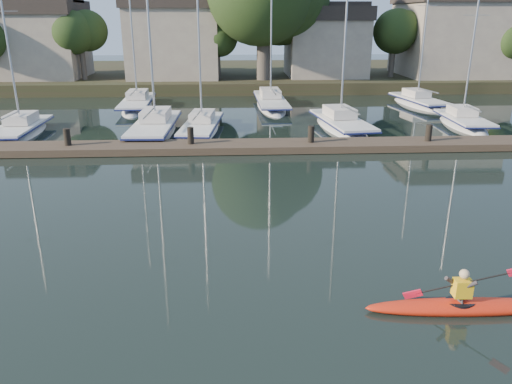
{
  "coord_description": "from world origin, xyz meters",
  "views": [
    {
      "loc": [
        -1.03,
        -10.28,
        6.35
      ],
      "look_at": [
        -0.27,
        4.28,
        1.2
      ],
      "focal_mm": 35.0,
      "sensor_mm": 36.0,
      "label": 1
    }
  ],
  "objects_px": {
    "sailboat_0": "(21,138)",
    "sailboat_2": "(202,134)",
    "dock": "(251,146)",
    "kayak": "(465,304)",
    "sailboat_7": "(418,108)",
    "sailboat_4": "(462,129)",
    "sailboat_3": "(341,132)",
    "sailboat_1": "(156,136)",
    "sailboat_6": "(271,109)",
    "sailboat_5": "(138,110)"
  },
  "relations": [
    {
      "from": "sailboat_0",
      "to": "sailboat_2",
      "type": "distance_m",
      "value": 10.2
    },
    {
      "from": "dock",
      "to": "kayak",
      "type": "bearing_deg",
      "value": -73.94
    },
    {
      "from": "kayak",
      "to": "sailboat_7",
      "type": "distance_m",
      "value": 28.78
    },
    {
      "from": "sailboat_0",
      "to": "sailboat_4",
      "type": "xyz_separation_m",
      "value": [
        26.12,
        1.15,
        0.01
      ]
    },
    {
      "from": "sailboat_3",
      "to": "sailboat_7",
      "type": "relative_size",
      "value": 1.08
    },
    {
      "from": "sailboat_2",
      "to": "kayak",
      "type": "bearing_deg",
      "value": -64.47
    },
    {
      "from": "kayak",
      "to": "sailboat_1",
      "type": "height_order",
      "value": "sailboat_1"
    },
    {
      "from": "sailboat_0",
      "to": "sailboat_6",
      "type": "xyz_separation_m",
      "value": [
        14.92,
        8.78,
        0.0
      ]
    },
    {
      "from": "sailboat_3",
      "to": "sailboat_6",
      "type": "relative_size",
      "value": 0.83
    },
    {
      "from": "sailboat_3",
      "to": "sailboat_6",
      "type": "distance_m",
      "value": 8.86
    },
    {
      "from": "sailboat_5",
      "to": "sailboat_7",
      "type": "distance_m",
      "value": 20.99
    },
    {
      "from": "kayak",
      "to": "sailboat_2",
      "type": "height_order",
      "value": "sailboat_2"
    },
    {
      "from": "sailboat_3",
      "to": "sailboat_7",
      "type": "xyz_separation_m",
      "value": [
        7.57,
        7.91,
        0.01
      ]
    },
    {
      "from": "sailboat_4",
      "to": "sailboat_7",
      "type": "height_order",
      "value": "sailboat_7"
    },
    {
      "from": "sailboat_1",
      "to": "sailboat_3",
      "type": "height_order",
      "value": "sailboat_1"
    },
    {
      "from": "sailboat_1",
      "to": "sailboat_5",
      "type": "relative_size",
      "value": 1.0
    },
    {
      "from": "sailboat_2",
      "to": "sailboat_4",
      "type": "distance_m",
      "value": 15.95
    },
    {
      "from": "sailboat_4",
      "to": "sailboat_6",
      "type": "relative_size",
      "value": 0.71
    },
    {
      "from": "sailboat_6",
      "to": "sailboat_3",
      "type": "bearing_deg",
      "value": -67.32
    },
    {
      "from": "sailboat_0",
      "to": "sailboat_6",
      "type": "relative_size",
      "value": 0.73
    },
    {
      "from": "sailboat_4",
      "to": "sailboat_5",
      "type": "xyz_separation_m",
      "value": [
        -21.06,
        7.56,
        -0.0
      ]
    },
    {
      "from": "sailboat_6",
      "to": "dock",
      "type": "bearing_deg",
      "value": -99.95
    },
    {
      "from": "sailboat_2",
      "to": "sailboat_5",
      "type": "relative_size",
      "value": 0.91
    },
    {
      "from": "sailboat_4",
      "to": "sailboat_6",
      "type": "bearing_deg",
      "value": 148.85
    },
    {
      "from": "sailboat_6",
      "to": "sailboat_2",
      "type": "bearing_deg",
      "value": -120.41
    },
    {
      "from": "dock",
      "to": "sailboat_1",
      "type": "bearing_deg",
      "value": 141.86
    },
    {
      "from": "kayak",
      "to": "sailboat_2",
      "type": "bearing_deg",
      "value": 111.68
    },
    {
      "from": "sailboat_0",
      "to": "sailboat_3",
      "type": "xyz_separation_m",
      "value": [
        18.48,
        0.67,
        -0.01
      ]
    },
    {
      "from": "sailboat_0",
      "to": "sailboat_7",
      "type": "distance_m",
      "value": 27.43
    },
    {
      "from": "sailboat_2",
      "to": "sailboat_6",
      "type": "relative_size",
      "value": 0.85
    },
    {
      "from": "sailboat_0",
      "to": "sailboat_4",
      "type": "distance_m",
      "value": 26.15
    },
    {
      "from": "sailboat_5",
      "to": "sailboat_3",
      "type": "bearing_deg",
      "value": -33.62
    },
    {
      "from": "sailboat_5",
      "to": "dock",
      "type": "bearing_deg",
      "value": -61.16
    },
    {
      "from": "sailboat_0",
      "to": "sailboat_3",
      "type": "bearing_deg",
      "value": 0.59
    },
    {
      "from": "sailboat_1",
      "to": "sailboat_5",
      "type": "height_order",
      "value": "sailboat_5"
    },
    {
      "from": "sailboat_7",
      "to": "sailboat_2",
      "type": "bearing_deg",
      "value": -160.87
    },
    {
      "from": "kayak",
      "to": "sailboat_2",
      "type": "distance_m",
      "value": 20.39
    },
    {
      "from": "dock",
      "to": "sailboat_1",
      "type": "xyz_separation_m",
      "value": [
        -5.36,
        4.21,
        -0.4
      ]
    },
    {
      "from": "dock",
      "to": "sailboat_5",
      "type": "height_order",
      "value": "sailboat_5"
    },
    {
      "from": "dock",
      "to": "sailboat_0",
      "type": "height_order",
      "value": "sailboat_0"
    },
    {
      "from": "sailboat_1",
      "to": "sailboat_4",
      "type": "height_order",
      "value": "sailboat_1"
    },
    {
      "from": "sailboat_1",
      "to": "sailboat_3",
      "type": "relative_size",
      "value": 1.11
    },
    {
      "from": "sailboat_2",
      "to": "sailboat_7",
      "type": "distance_m",
      "value": 17.86
    },
    {
      "from": "sailboat_2",
      "to": "sailboat_0",
      "type": "bearing_deg",
      "value": -172.26
    },
    {
      "from": "kayak",
      "to": "dock",
      "type": "distance_m",
      "value": 15.32
    },
    {
      "from": "sailboat_1",
      "to": "dock",
      "type": "bearing_deg",
      "value": -36.54
    },
    {
      "from": "kayak",
      "to": "sailboat_4",
      "type": "distance_m",
      "value": 21.87
    },
    {
      "from": "kayak",
      "to": "sailboat_6",
      "type": "distance_m",
      "value": 27.66
    },
    {
      "from": "dock",
      "to": "sailboat_2",
      "type": "distance_m",
      "value": 5.22
    },
    {
      "from": "sailboat_2",
      "to": "sailboat_6",
      "type": "xyz_separation_m",
      "value": [
        4.73,
        8.4,
        -0.02
      ]
    }
  ]
}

